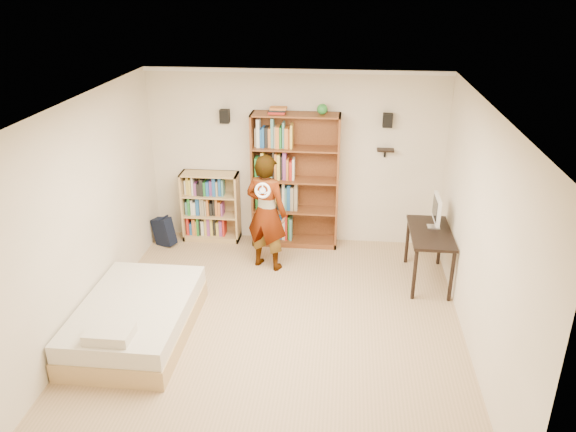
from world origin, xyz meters
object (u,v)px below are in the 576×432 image
low_bookshelf (211,207)px  person (266,213)px  computer_desk (428,256)px  tall_bookshelf (295,181)px  daybed (136,314)px

low_bookshelf → person: size_ratio=0.65×
low_bookshelf → computer_desk: size_ratio=1.01×
low_bookshelf → person: bearing=-39.5°
person → computer_desk: bearing=-163.7°
tall_bookshelf → daybed: (-1.63, -2.65, -0.76)m
tall_bookshelf → low_bookshelf: size_ratio=1.87×
daybed → person: person is taller
low_bookshelf → computer_desk: low_bookshelf is taller
person → low_bookshelf: bearing=-18.6°
tall_bookshelf → computer_desk: tall_bookshelf is taller
tall_bookshelf → daybed: tall_bookshelf is taller
computer_desk → person: (-2.27, 0.18, 0.48)m
tall_bookshelf → computer_desk: 2.27m
low_bookshelf → person: person is taller
computer_desk → person: bearing=175.5°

